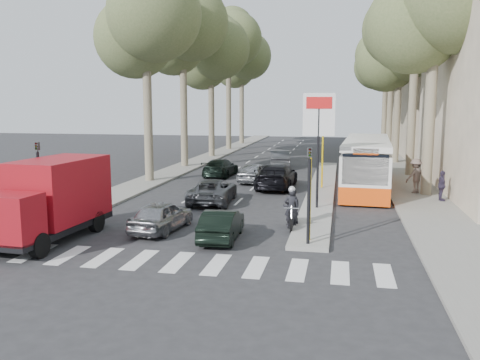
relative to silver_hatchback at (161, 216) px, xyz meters
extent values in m
plane|color=#28282B|center=(2.73, 0.20, -0.63)|extent=(120.00, 120.00, 0.00)
cube|color=gray|center=(11.33, 25.20, -0.57)|extent=(3.20, 70.00, 0.12)
cube|color=gray|center=(-5.27, 28.20, -0.57)|extent=(2.40, 64.00, 0.12)
cube|color=gray|center=(5.98, 11.20, -0.55)|extent=(1.50, 26.00, 0.16)
cube|color=#B7A88E|center=(18.23, 34.20, 7.37)|extent=(11.00, 20.00, 16.00)
cylinder|color=yellow|center=(5.98, -0.80, 1.12)|extent=(0.10, 0.10, 3.50)
cylinder|color=yellow|center=(5.98, 5.20, 1.12)|extent=(0.10, 0.10, 3.50)
cylinder|color=yellow|center=(5.98, 11.20, 1.12)|extent=(0.10, 0.10, 3.50)
cylinder|color=black|center=(5.98, 5.20, 1.97)|extent=(0.12, 0.12, 5.20)
cube|color=white|center=(5.98, 5.20, 3.97)|extent=(1.50, 0.10, 2.00)
cube|color=red|center=(5.98, 5.14, 4.52)|extent=(1.20, 0.02, 0.55)
cylinder|color=black|center=(5.98, -1.30, 0.97)|extent=(0.12, 0.12, 3.20)
imported|color=black|center=(5.98, -1.30, 2.47)|extent=(0.16, 0.41, 1.00)
cylinder|color=black|center=(-4.87, -0.80, 0.97)|extent=(0.12, 0.12, 3.20)
imported|color=black|center=(-4.87, -0.80, 2.47)|extent=(0.16, 0.41, 1.00)
cylinder|color=#6B604C|center=(-5.27, 12.20, 3.57)|extent=(0.56, 0.56, 8.40)
sphere|color=#485932|center=(-6.27, 12.80, 8.67)|extent=(5.20, 5.20, 5.20)
sphere|color=#485932|center=(-4.37, 11.40, 9.87)|extent=(5.80, 5.80, 5.80)
sphere|color=#485932|center=(-5.07, 13.30, 11.07)|extent=(4.80, 4.80, 4.80)
cylinder|color=#6B604C|center=(-5.37, 20.20, 3.85)|extent=(0.56, 0.56, 8.96)
sphere|color=#485932|center=(-6.37, 20.80, 9.29)|extent=(5.20, 5.20, 5.20)
sphere|color=#485932|center=(-4.47, 19.40, 10.57)|extent=(5.80, 5.80, 5.80)
sphere|color=#485932|center=(-5.17, 21.30, 11.85)|extent=(4.80, 4.80, 4.80)
cylinder|color=#6B604C|center=(-5.17, 28.20, 3.43)|extent=(0.56, 0.56, 8.12)
sphere|color=#485932|center=(-6.17, 28.80, 8.36)|extent=(5.20, 5.20, 5.20)
sphere|color=#485932|center=(-4.27, 27.40, 9.52)|extent=(5.80, 5.80, 5.80)
sphere|color=#485932|center=(-4.97, 29.30, 10.68)|extent=(4.80, 4.80, 4.80)
cylinder|color=#6B604C|center=(-5.27, 36.20, 4.13)|extent=(0.56, 0.56, 9.52)
sphere|color=#485932|center=(-6.27, 36.80, 9.91)|extent=(5.20, 5.20, 5.20)
sphere|color=#485932|center=(-4.37, 35.40, 11.27)|extent=(5.80, 5.80, 5.80)
sphere|color=#485932|center=(-5.07, 37.30, 12.63)|extent=(4.80, 4.80, 4.80)
cylinder|color=#6B604C|center=(-5.37, 44.20, 3.71)|extent=(0.56, 0.56, 8.68)
sphere|color=#485932|center=(-6.37, 44.80, 8.98)|extent=(5.20, 5.20, 5.20)
sphere|color=#485932|center=(-4.47, 43.40, 10.22)|extent=(5.80, 5.80, 5.80)
sphere|color=#485932|center=(-5.17, 45.30, 11.46)|extent=(4.80, 4.80, 4.80)
cylinder|color=#6B604C|center=(11.73, 10.20, 3.57)|extent=(0.56, 0.56, 8.40)
sphere|color=#485932|center=(10.73, 10.80, 8.67)|extent=(5.20, 5.20, 5.20)
cylinder|color=#6B604C|center=(11.83, 18.20, 3.99)|extent=(0.56, 0.56, 9.24)
sphere|color=#485932|center=(10.83, 18.80, 9.60)|extent=(5.20, 5.20, 5.20)
sphere|color=#485932|center=(12.73, 17.40, 10.92)|extent=(5.80, 5.80, 5.80)
cylinder|color=#6B604C|center=(11.63, 26.20, 3.29)|extent=(0.56, 0.56, 7.84)
sphere|color=#485932|center=(10.63, 26.80, 8.05)|extent=(5.20, 5.20, 5.20)
sphere|color=#485932|center=(12.53, 25.40, 9.17)|extent=(5.80, 5.80, 5.80)
sphere|color=#485932|center=(11.83, 27.30, 10.29)|extent=(4.80, 4.80, 4.80)
cylinder|color=#6B604C|center=(11.73, 34.20, 3.85)|extent=(0.56, 0.56, 8.96)
sphere|color=#485932|center=(10.73, 34.80, 9.29)|extent=(5.20, 5.20, 5.20)
sphere|color=#485932|center=(12.63, 33.40, 10.57)|extent=(5.80, 5.80, 5.80)
sphere|color=#485932|center=(11.93, 35.30, 11.85)|extent=(4.80, 4.80, 4.80)
cylinder|color=#6B604C|center=(11.83, 42.20, 3.57)|extent=(0.56, 0.56, 8.40)
sphere|color=#485932|center=(10.83, 42.80, 8.67)|extent=(5.20, 5.20, 5.20)
sphere|color=#485932|center=(12.73, 41.40, 9.87)|extent=(5.80, 5.80, 5.80)
sphere|color=#485932|center=(12.03, 43.30, 11.07)|extent=(4.80, 4.80, 4.80)
imported|color=gray|center=(0.00, 0.00, 0.00)|extent=(1.88, 3.82, 1.25)
imported|color=black|center=(2.69, -0.80, -0.04)|extent=(1.38, 3.58, 1.16)
imported|color=#45484C|center=(0.56, 6.20, 0.00)|extent=(2.34, 4.61, 1.25)
imported|color=black|center=(3.26, 11.27, 0.13)|extent=(2.25, 5.25, 1.51)
imported|color=#93959A|center=(1.54, 13.36, 0.03)|extent=(1.97, 3.99, 1.31)
imported|color=#45484C|center=(2.23, 21.42, 0.07)|extent=(2.04, 4.39, 1.39)
imported|color=black|center=(-1.27, 15.52, 0.00)|extent=(1.94, 4.40, 1.26)
cube|color=black|center=(-3.57, -2.30, -0.11)|extent=(2.44, 5.81, 0.24)
cylinder|color=black|center=(-2.75, -4.26, -0.20)|extent=(0.34, 0.87, 0.85)
cylinder|color=black|center=(-4.41, -0.54, -0.20)|extent=(0.34, 0.87, 0.85)
cylinder|color=black|center=(-2.52, -0.66, -0.20)|extent=(0.34, 0.87, 0.85)
cube|color=maroon|center=(-3.71, -4.48, 0.75)|extent=(2.17, 1.46, 1.61)
cube|color=maroon|center=(-3.52, -1.55, 1.22)|extent=(2.43, 4.11, 2.37)
cube|color=#FB4E0D|center=(8.57, 12.03, -0.07)|extent=(3.18, 11.71, 0.91)
cube|color=white|center=(8.57, 12.03, 1.14)|extent=(3.18, 11.71, 1.51)
cube|color=black|center=(8.57, 12.03, 1.44)|extent=(3.18, 11.24, 0.86)
cube|color=white|center=(8.57, 12.03, 2.24)|extent=(3.18, 11.71, 0.30)
cube|color=black|center=(8.23, 6.28, 1.29)|extent=(2.21, 0.19, 1.51)
cube|color=#FB4E0D|center=(8.23, 6.28, 2.17)|extent=(1.21, 0.13, 0.32)
cylinder|color=black|center=(7.21, 8.39, -0.17)|extent=(0.34, 0.98, 0.97)
cylinder|color=black|center=(9.49, 8.26, -0.17)|extent=(0.34, 0.98, 0.97)
cylinder|color=black|center=(7.63, 15.56, -0.17)|extent=(0.34, 0.98, 0.97)
cylinder|color=black|center=(9.90, 15.43, -0.17)|extent=(0.34, 0.98, 0.97)
cylinder|color=black|center=(5.19, 0.59, -0.31)|extent=(0.15, 0.64, 0.63)
cylinder|color=black|center=(5.06, 2.06, -0.31)|extent=(0.15, 0.64, 0.63)
cylinder|color=silver|center=(5.19, 0.66, 0.06)|extent=(0.09, 0.40, 0.79)
cube|color=black|center=(5.13, 1.37, -0.18)|extent=(0.28, 0.75, 0.29)
cube|color=black|center=(5.14, 1.18, 0.08)|extent=(0.33, 0.47, 0.22)
cube|color=black|center=(5.10, 1.67, 0.02)|extent=(0.33, 0.66, 0.12)
cylinder|color=silver|center=(5.18, 0.72, 0.38)|extent=(0.61, 0.09, 0.04)
imported|color=black|center=(5.13, 1.37, 0.25)|extent=(0.63, 0.45, 1.65)
imported|color=black|center=(5.09, 1.77, 0.20)|extent=(0.79, 0.48, 1.55)
sphere|color=#B2B2B7|center=(5.13, 1.33, 1.02)|extent=(0.28, 0.28, 0.28)
sphere|color=#B2B2B7|center=(5.09, 1.74, 0.97)|extent=(0.28, 0.28, 0.28)
imported|color=#362D44|center=(12.21, 8.35, 0.28)|extent=(0.57, 0.98, 1.58)
imported|color=#6F5D53|center=(11.22, 10.61, 0.46)|extent=(1.35, 1.14, 1.93)
camera|label=1|loc=(7.04, -19.04, 4.49)|focal=38.00mm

